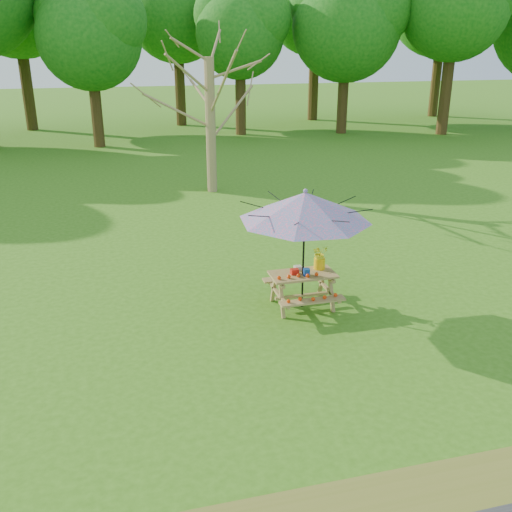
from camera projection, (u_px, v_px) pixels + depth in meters
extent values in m
plane|color=#386D14|center=(152.00, 396.00, 8.01)|extent=(120.00, 120.00, 0.00)
cylinder|color=#947E51|center=(211.00, 127.00, 18.26)|extent=(0.35, 0.35, 4.24)
cube|color=#9F7E48|center=(303.00, 274.00, 10.51)|extent=(1.20, 0.62, 0.04)
cube|color=#9F7E48|center=(313.00, 301.00, 10.12)|extent=(1.20, 0.22, 0.04)
cube|color=#9F7E48|center=(293.00, 278.00, 11.11)|extent=(1.20, 0.22, 0.04)
cylinder|color=black|center=(304.00, 250.00, 10.34)|extent=(0.04, 0.04, 2.25)
cone|color=#2187BD|center=(305.00, 206.00, 10.05)|extent=(2.99, 2.99, 0.51)
sphere|color=#2187BD|center=(305.00, 191.00, 9.95)|extent=(0.08, 0.08, 0.08)
cube|color=red|center=(295.00, 272.00, 10.46)|extent=(0.14, 0.12, 0.10)
cylinder|color=#123E97|center=(306.00, 272.00, 10.39)|extent=(0.13, 0.13, 0.13)
cube|color=beige|center=(298.00, 268.00, 10.67)|extent=(0.13, 0.13, 0.07)
cylinder|color=yellow|center=(319.00, 263.00, 10.69)|extent=(0.21, 0.21, 0.21)
imported|color=yellow|center=(320.00, 253.00, 10.62)|extent=(0.33, 0.30, 0.32)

